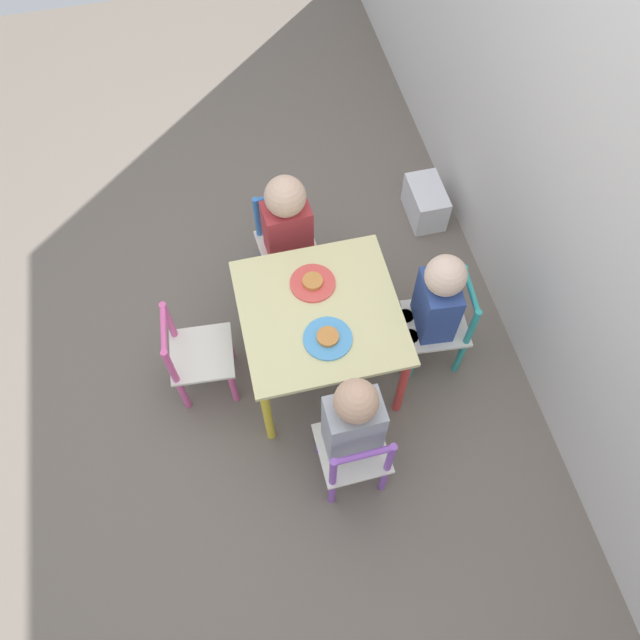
% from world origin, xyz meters
% --- Properties ---
extents(ground_plane, '(6.00, 6.00, 0.00)m').
position_xyz_m(ground_plane, '(0.00, 0.00, 0.00)').
color(ground_plane, '#6B6056').
extents(house_wall, '(6.00, 0.06, 2.60)m').
position_xyz_m(house_wall, '(0.00, 0.93, 1.30)').
color(house_wall, silver).
rests_on(house_wall, ground_plane).
extents(kids_table, '(0.63, 0.63, 0.48)m').
position_xyz_m(kids_table, '(0.00, 0.00, 0.41)').
color(kids_table, beige).
rests_on(kids_table, ground_plane).
extents(chair_blue, '(0.28, 0.28, 0.51)m').
position_xyz_m(chair_blue, '(-0.52, -0.04, 0.25)').
color(chair_blue, silver).
rests_on(chair_blue, ground_plane).
extents(chair_purple, '(0.27, 0.27, 0.51)m').
position_xyz_m(chair_purple, '(0.52, 0.01, 0.25)').
color(chair_purple, silver).
rests_on(chair_purple, ground_plane).
extents(chair_teal, '(0.28, 0.28, 0.51)m').
position_xyz_m(chair_teal, '(0.05, 0.52, 0.25)').
color(chair_teal, silver).
rests_on(chair_teal, ground_plane).
extents(chair_pink, '(0.28, 0.28, 0.51)m').
position_xyz_m(chair_pink, '(-0.04, -0.52, 0.25)').
color(chair_pink, silver).
rests_on(chair_pink, ground_plane).
extents(child_left, '(0.23, 0.21, 0.71)m').
position_xyz_m(child_left, '(-0.46, -0.03, 0.44)').
color(child_left, '#4C608E').
rests_on(child_left, ground_plane).
extents(child_right, '(0.21, 0.20, 0.75)m').
position_xyz_m(child_right, '(0.46, 0.01, 0.44)').
color(child_right, '#4C608E').
rests_on(child_right, ground_plane).
extents(child_back, '(0.21, 0.22, 0.71)m').
position_xyz_m(child_back, '(0.04, 0.46, 0.42)').
color(child_back, '#38383D').
rests_on(child_back, ground_plane).
extents(plate_left, '(0.18, 0.18, 0.03)m').
position_xyz_m(plate_left, '(-0.13, 0.00, 0.49)').
color(plate_left, '#E54C47').
rests_on(plate_left, kids_table).
extents(plate_right, '(0.19, 0.19, 0.03)m').
position_xyz_m(plate_right, '(0.13, 0.00, 0.49)').
color(plate_right, '#4C9EE0').
rests_on(plate_right, kids_table).
extents(storage_bin, '(0.27, 0.17, 0.20)m').
position_xyz_m(storage_bin, '(-0.74, 0.73, 0.10)').
color(storage_bin, silver).
rests_on(storage_bin, ground_plane).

